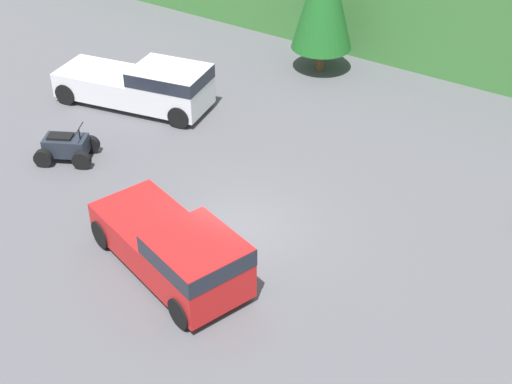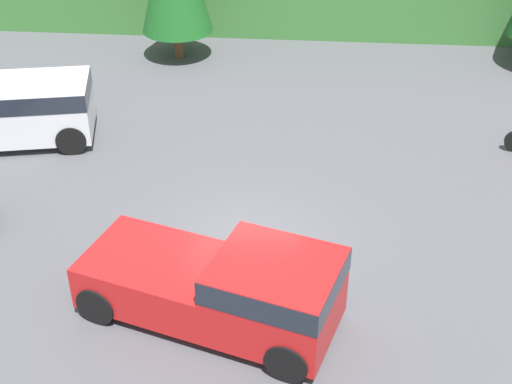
{
  "view_description": "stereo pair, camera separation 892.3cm",
  "coord_description": "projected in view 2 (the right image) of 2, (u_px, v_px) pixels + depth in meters",
  "views": [
    {
      "loc": [
        9.79,
        -13.28,
        12.81
      ],
      "look_at": [
        0.16,
        0.89,
        0.95
      ],
      "focal_mm": 50.0,
      "sensor_mm": 36.0,
      "label": 1
    },
    {
      "loc": [
        1.34,
        -12.89,
        9.98
      ],
      "look_at": [
        0.16,
        0.89,
        0.95
      ],
      "focal_mm": 50.0,
      "sensor_mm": 36.0,
      "label": 2
    }
  ],
  "objects": [
    {
      "name": "ground_plane",
      "position": [
        246.0,
        247.0,
        16.31
      ],
      "size": [
        80.0,
        80.0,
        0.0
      ],
      "primitive_type": "plane",
      "color": "#4C4C51"
    },
    {
      "name": "pickup_truck_red",
      "position": [
        230.0,
        286.0,
        13.74
      ],
      "size": [
        5.47,
        3.47,
        1.78
      ],
      "rotation": [
        0.0,
        0.0,
        -0.3
      ],
      "color": "red",
      "rests_on": "ground_plane"
    },
    {
      "name": "pickup_truck_second",
      "position": [
        3.0,
        111.0,
        19.99
      ],
      "size": [
        6.23,
        3.27,
        1.78
      ],
      "rotation": [
        0.0,
        0.0,
        0.21
      ],
      "color": "silver",
      "rests_on": "ground_plane"
    }
  ]
}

